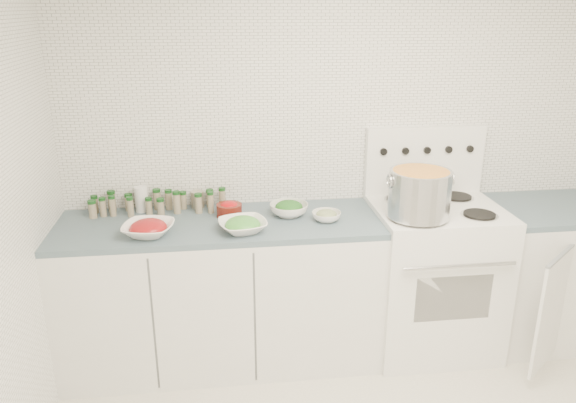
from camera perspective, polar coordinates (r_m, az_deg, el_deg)
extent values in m
cube|color=white|center=(3.54, 6.24, 5.74)|extent=(3.50, 0.02, 2.50)
cube|color=white|center=(3.44, -6.70, -9.33)|extent=(1.85, 0.62, 0.86)
cube|color=#4A5E6F|center=(3.25, -7.01, -2.35)|extent=(1.85, 0.62, 0.03)
cube|color=white|center=(3.65, 14.42, -7.59)|extent=(0.76, 0.65, 0.92)
cube|color=black|center=(3.37, 16.42, -9.37)|extent=(0.45, 0.01, 0.28)
cylinder|color=silver|center=(3.24, 17.07, -6.29)|extent=(0.65, 0.02, 0.02)
cube|color=white|center=(3.47, 15.05, -0.70)|extent=(0.76, 0.65, 0.01)
cube|color=white|center=(3.66, 13.67, 4.12)|extent=(0.76, 0.06, 0.43)
cylinder|color=silver|center=(3.26, 13.16, -1.64)|extent=(0.21, 0.21, 0.01)
cylinder|color=black|center=(3.26, 13.17, -1.54)|extent=(0.18, 0.18, 0.01)
cylinder|color=silver|center=(3.40, 18.87, -1.32)|extent=(0.21, 0.21, 0.01)
cylinder|color=black|center=(3.40, 18.88, -1.22)|extent=(0.18, 0.18, 0.01)
cylinder|color=silver|center=(3.54, 11.42, 0.20)|extent=(0.21, 0.21, 0.01)
cylinder|color=black|center=(3.54, 11.43, 0.29)|extent=(0.18, 0.18, 0.01)
cylinder|color=silver|center=(3.67, 16.76, 0.43)|extent=(0.21, 0.21, 0.01)
cylinder|color=black|center=(3.67, 16.77, 0.52)|extent=(0.18, 0.18, 0.01)
cylinder|color=black|center=(3.52, 9.68, 5.03)|extent=(0.04, 0.02, 0.04)
cylinder|color=black|center=(3.57, 11.84, 5.06)|extent=(0.04, 0.02, 0.04)
cylinder|color=black|center=(3.61, 13.95, 5.09)|extent=(0.04, 0.02, 0.04)
cylinder|color=black|center=(3.67, 16.00, 5.11)|extent=(0.04, 0.02, 0.04)
cylinder|color=black|center=(3.72, 17.99, 5.12)|extent=(0.04, 0.02, 0.04)
cube|color=white|center=(4.04, 25.35, -6.66)|extent=(0.89, 0.62, 0.86)
cube|color=#4A5E6F|center=(3.88, 26.29, -0.65)|extent=(0.89, 0.62, 0.03)
cube|color=white|center=(3.57, 25.14, -10.12)|extent=(0.32, 0.27, 0.70)
cylinder|color=silver|center=(3.22, 13.20, 0.80)|extent=(0.35, 0.35, 0.27)
cylinder|color=#C8741C|center=(3.19, 13.36, 2.81)|extent=(0.31, 0.31, 0.03)
torus|color=silver|center=(3.14, 10.25, 2.06)|extent=(0.01, 0.08, 0.08)
torus|color=silver|center=(3.26, 16.26, 2.24)|extent=(0.01, 0.08, 0.08)
imported|color=white|center=(3.12, -13.99, -2.75)|extent=(0.32, 0.32, 0.07)
ellipsoid|color=#AF0F1F|center=(3.11, -14.01, -2.52)|extent=(0.19, 0.19, 0.09)
imported|color=white|center=(3.08, -4.62, -2.50)|extent=(0.31, 0.31, 0.06)
ellipsoid|color=#287B29|center=(3.08, -4.63, -2.27)|extent=(0.19, 0.19, 0.08)
imported|color=white|center=(3.31, 0.10, -0.82)|extent=(0.30, 0.30, 0.07)
ellipsoid|color=#195217|center=(3.30, 0.10, -0.50)|extent=(0.16, 0.16, 0.07)
imported|color=white|center=(3.24, 3.92, -1.51)|extent=(0.21, 0.21, 0.05)
ellipsoid|color=#344F1F|center=(3.23, 3.93, -1.28)|extent=(0.12, 0.12, 0.05)
cylinder|color=#59170F|center=(3.31, -5.99, -0.88)|extent=(0.15, 0.15, 0.07)
ellipsoid|color=#B40C0D|center=(3.30, -6.00, -0.44)|extent=(0.11, 0.11, 0.05)
cylinder|color=white|center=(3.47, -14.65, 0.24)|extent=(0.08, 0.08, 0.15)
cylinder|color=#A59C8B|center=(3.47, -9.17, 0.21)|extent=(0.10, 0.10, 0.10)
cylinder|color=gray|center=(3.53, -19.02, -0.41)|extent=(0.04, 0.04, 0.09)
cylinder|color=#124115|center=(3.52, -19.11, 0.43)|extent=(0.04, 0.04, 0.02)
cylinder|color=gray|center=(3.52, -17.45, -0.11)|extent=(0.05, 0.05, 0.11)
cylinder|color=#124115|center=(3.50, -17.55, 0.90)|extent=(0.05, 0.05, 0.02)
cylinder|color=gray|center=(3.51, -15.86, -0.21)|extent=(0.04, 0.04, 0.09)
cylinder|color=#124115|center=(3.50, -15.94, 0.61)|extent=(0.05, 0.05, 0.02)
cylinder|color=gray|center=(3.49, -13.14, 0.09)|extent=(0.05, 0.05, 0.11)
cylinder|color=#124115|center=(3.47, -13.22, 1.09)|extent=(0.05, 0.05, 0.02)
cylinder|color=gray|center=(3.47, -12.01, 0.06)|extent=(0.04, 0.04, 0.11)
cylinder|color=#124115|center=(3.45, -12.08, 1.03)|extent=(0.04, 0.04, 0.02)
cylinder|color=gray|center=(3.47, -10.59, 0.00)|extent=(0.04, 0.04, 0.09)
cylinder|color=#124115|center=(3.45, -10.65, 0.86)|extent=(0.04, 0.04, 0.02)
cylinder|color=gray|center=(3.47, -7.93, 0.20)|extent=(0.04, 0.04, 0.10)
cylinder|color=#124115|center=(3.45, -7.97, 1.09)|extent=(0.04, 0.04, 0.02)
cylinder|color=gray|center=(3.45, -6.69, 0.27)|extent=(0.04, 0.04, 0.11)
cylinder|color=#124115|center=(3.43, -6.73, 1.26)|extent=(0.04, 0.04, 0.02)
cylinder|color=gray|center=(3.46, -19.23, -0.88)|extent=(0.05, 0.05, 0.09)
cylinder|color=#124115|center=(3.44, -19.33, -0.04)|extent=(0.05, 0.05, 0.02)
cylinder|color=gray|center=(3.45, -17.39, -0.57)|extent=(0.04, 0.04, 0.11)
cylinder|color=#124115|center=(3.43, -17.49, 0.41)|extent=(0.04, 0.04, 0.02)
cylinder|color=gray|center=(3.41, -15.71, -0.66)|extent=(0.04, 0.04, 0.10)
cylinder|color=#124115|center=(3.39, -15.81, 0.30)|extent=(0.04, 0.04, 0.02)
cylinder|color=gray|center=(3.42, -13.93, -0.59)|extent=(0.04, 0.04, 0.09)
cylinder|color=#124115|center=(3.40, -14.00, 0.24)|extent=(0.04, 0.04, 0.02)
cylinder|color=gray|center=(3.38, -12.80, -0.69)|extent=(0.04, 0.04, 0.09)
cylinder|color=#124115|center=(3.36, -12.87, 0.16)|extent=(0.04, 0.04, 0.02)
cylinder|color=gray|center=(3.39, -11.22, -0.23)|extent=(0.04, 0.04, 0.12)
cylinder|color=#124115|center=(3.37, -11.30, 0.88)|extent=(0.05, 0.05, 0.02)
cylinder|color=gray|center=(3.38, -9.07, -0.32)|extent=(0.04, 0.04, 0.10)
cylinder|color=#124115|center=(3.36, -9.13, 0.65)|extent=(0.04, 0.04, 0.02)
cylinder|color=gray|center=(3.37, -7.85, -0.22)|extent=(0.04, 0.04, 0.11)
cylinder|color=#124115|center=(3.35, -7.90, 0.84)|extent=(0.04, 0.04, 0.02)
cylinder|color=gray|center=(3.46, -18.28, -0.67)|extent=(0.04, 0.04, 0.10)
cylinder|color=#124115|center=(3.44, -18.39, 0.24)|extent=(0.04, 0.04, 0.02)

